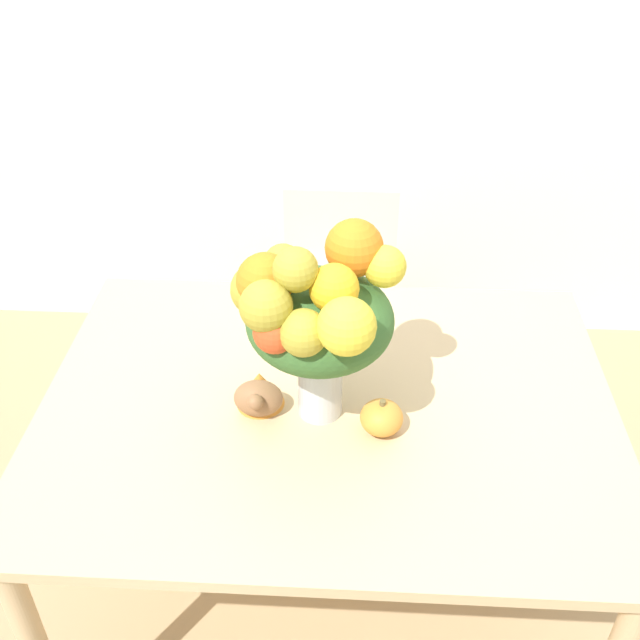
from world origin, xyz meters
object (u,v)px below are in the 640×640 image
flower_vase (315,315)px  turkey_figurine (259,393)px  pumpkin (382,418)px  dining_chair_near_window (339,310)px

flower_vase → turkey_figurine: bearing=173.1°
turkey_figurine → flower_vase: bearing=-6.9°
pumpkin → dining_chair_near_window: bearing=97.6°
flower_vase → pumpkin: 0.30m
flower_vase → turkey_figurine: size_ratio=3.09×
flower_vase → dining_chair_near_window: bearing=88.0°
turkey_figurine → dining_chair_near_window: same height
dining_chair_near_window → turkey_figurine: bearing=-100.9°
dining_chair_near_window → flower_vase: bearing=-92.1°
flower_vase → dining_chair_near_window: 1.07m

